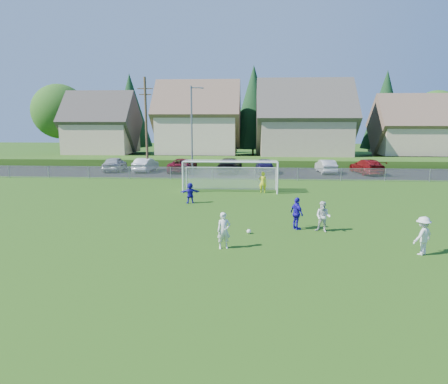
{
  "coord_description": "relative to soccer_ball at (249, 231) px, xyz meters",
  "views": [
    {
      "loc": [
        1.5,
        -15.29,
        5.68
      ],
      "look_at": [
        0.0,
        8.0,
        1.4
      ],
      "focal_mm": 32.0,
      "sensor_mm": 36.0,
      "label": 1
    }
  ],
  "objects": [
    {
      "name": "ground",
      "position": [
        -1.5,
        -4.11,
        -0.11
      ],
      "size": [
        160.0,
        160.0,
        0.0
      ],
      "primitive_type": "plane",
      "color": "#193D0C",
      "rests_on": "ground"
    },
    {
      "name": "asphalt_lot",
      "position": [
        -1.5,
        23.39,
        -0.1
      ],
      "size": [
        60.0,
        60.0,
        0.0
      ],
      "primitive_type": "plane",
      "color": "black",
      "rests_on": "ground"
    },
    {
      "name": "grass_embankment",
      "position": [
        -1.5,
        30.89,
        0.29
      ],
      "size": [
        70.0,
        6.0,
        0.8
      ],
      "primitive_type": "cube",
      "color": "#1E420F",
      "rests_on": "ground"
    },
    {
      "name": "soccer_ball",
      "position": [
        0.0,
        0.0,
        0.0
      ],
      "size": [
        0.22,
        0.22,
        0.22
      ],
      "primitive_type": "sphere",
      "color": "white",
      "rests_on": "ground"
    },
    {
      "name": "player_white_a",
      "position": [
        -1.11,
        -2.41,
        0.71
      ],
      "size": [
        0.68,
        0.55,
        1.64
      ],
      "primitive_type": "imported",
      "rotation": [
        0.0,
        0.0,
        0.29
      ],
      "color": "silver",
      "rests_on": "ground"
    },
    {
      "name": "player_white_b",
      "position": [
        3.76,
        0.59,
        0.68
      ],
      "size": [
        0.95,
        0.86,
        1.58
      ],
      "primitive_type": "imported",
      "rotation": [
        0.0,
        0.0,
        -0.43
      ],
      "color": "silver",
      "rests_on": "ground"
    },
    {
      "name": "player_white_c",
      "position": [
        7.33,
        -2.68,
        0.72
      ],
      "size": [
        1.23,
        1.12,
        1.66
      ],
      "primitive_type": "imported",
      "rotation": [
        0.0,
        0.0,
        3.76
      ],
      "color": "silver",
      "rests_on": "ground"
    },
    {
      "name": "player_blue_a",
      "position": [
        2.47,
        0.95,
        0.74
      ],
      "size": [
        0.84,
        1.07,
        1.7
      ],
      "primitive_type": "imported",
      "rotation": [
        0.0,
        0.0,
        2.07
      ],
      "color": "#1E12A8",
      "rests_on": "ground"
    },
    {
      "name": "player_blue_b",
      "position": [
        -4.03,
        7.13,
        0.6
      ],
      "size": [
        1.38,
        0.72,
        1.42
      ],
      "primitive_type": "imported",
      "rotation": [
        0.0,
        0.0,
        3.38
      ],
      "color": "#1E12A8",
      "rests_on": "ground"
    },
    {
      "name": "goalkeeper",
      "position": [
        1.04,
        11.33,
        0.72
      ],
      "size": [
        0.62,
        0.42,
        1.66
      ],
      "primitive_type": "imported",
      "rotation": [
        0.0,
        0.0,
        3.1
      ],
      "color": "#CFD919",
      "rests_on": "ground"
    },
    {
      "name": "car_a",
      "position": [
        -14.9,
        23.68,
        0.68
      ],
      "size": [
        2.13,
        4.73,
        1.58
      ],
      "primitive_type": "imported",
      "rotation": [
        0.0,
        0.0,
        3.2
      ],
      "color": "#9FA3A7",
      "rests_on": "ground"
    },
    {
      "name": "car_b",
      "position": [
        -11.4,
        23.55,
        0.63
      ],
      "size": [
        1.94,
        4.59,
        1.47
      ],
      "primitive_type": "imported",
      "rotation": [
        0.0,
        0.0,
        3.05
      ],
      "color": "silver",
      "rests_on": "ground"
    },
    {
      "name": "car_c",
      "position": [
        -7.27,
        23.47,
        0.62
      ],
      "size": [
        2.75,
        5.4,
        1.46
      ],
      "primitive_type": "imported",
      "rotation": [
        0.0,
        0.0,
        3.08
      ],
      "color": "#590A19",
      "rests_on": "ground"
    },
    {
      "name": "car_d",
      "position": [
        -2.14,
        23.34,
        0.67
      ],
      "size": [
        2.71,
        5.56,
        1.56
      ],
      "primitive_type": "imported",
      "rotation": [
        0.0,
        0.0,
        3.04
      ],
      "color": "black",
      "rests_on": "ground"
    },
    {
      "name": "car_e",
      "position": [
        1.62,
        23.28,
        0.68
      ],
      "size": [
        1.91,
        4.66,
        1.58
      ],
      "primitive_type": "imported",
      "rotation": [
        0.0,
        0.0,
        3.15
      ],
      "color": "#171240",
      "rests_on": "ground"
    },
    {
      "name": "car_f",
      "position": [
        8.13,
        23.53,
        0.6
      ],
      "size": [
        1.73,
        4.39,
        1.42
      ],
      "primitive_type": "imported",
      "rotation": [
        0.0,
        0.0,
        3.19
      ],
      "color": "#AEAEAE",
      "rests_on": "ground"
    },
    {
      "name": "car_g",
      "position": [
        12.3,
        23.11,
        0.66
      ],
      "size": [
        2.8,
        5.53,
        1.54
      ],
      "primitive_type": "imported",
      "rotation": [
        0.0,
        0.0,
        3.27
      ],
      "color": "maroon",
      "rests_on": "ground"
    },
    {
      "name": "soccer_goal",
      "position": [
        -1.5,
        11.94,
        1.52
      ],
      "size": [
        7.42,
        1.9,
        2.5
      ],
      "color": "white",
      "rests_on": "ground"
    },
    {
      "name": "chainlink_fence",
      "position": [
        -1.5,
        17.89,
        0.52
      ],
      "size": [
        52.06,
        0.06,
        1.2
      ],
      "color": "gray",
      "rests_on": "ground"
    },
    {
      "name": "streetlight",
      "position": [
        -5.95,
        21.89,
        4.73
      ],
      "size": [
        1.38,
        0.18,
        9.0
      ],
      "color": "slate",
      "rests_on": "ground"
    },
    {
      "name": "utility_pole",
      "position": [
        -11.0,
        22.89,
        5.04
      ],
      "size": [
        1.6,
        0.26,
        10.0
      ],
      "color": "#473321",
      "rests_on": "ground"
    },
    {
      "name": "houses_row",
      "position": [
        0.47,
        38.35,
        7.22
      ],
      "size": [
        53.9,
        11.45,
        13.27
      ],
      "color": "tan",
      "rests_on": "ground"
    },
    {
      "name": "tree_row",
      "position": [
        -0.46,
        44.62,
        6.8
      ],
      "size": [
        65.98,
        12.36,
        13.8
      ],
      "color": "#382616",
      "rests_on": "ground"
    }
  ]
}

